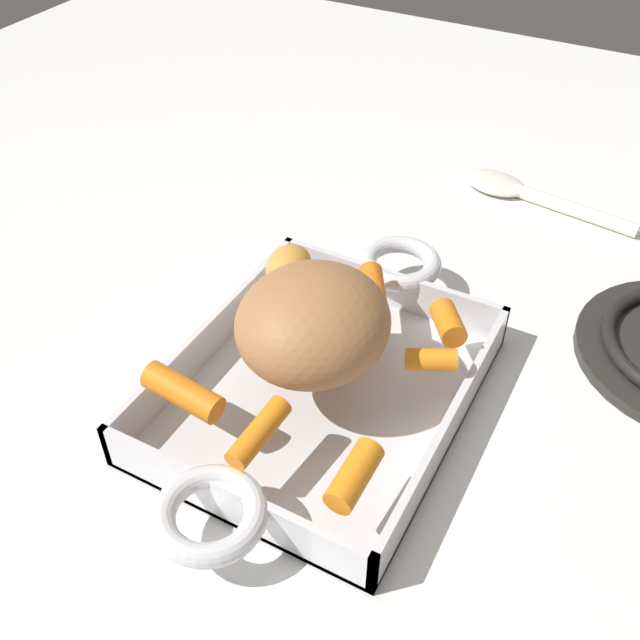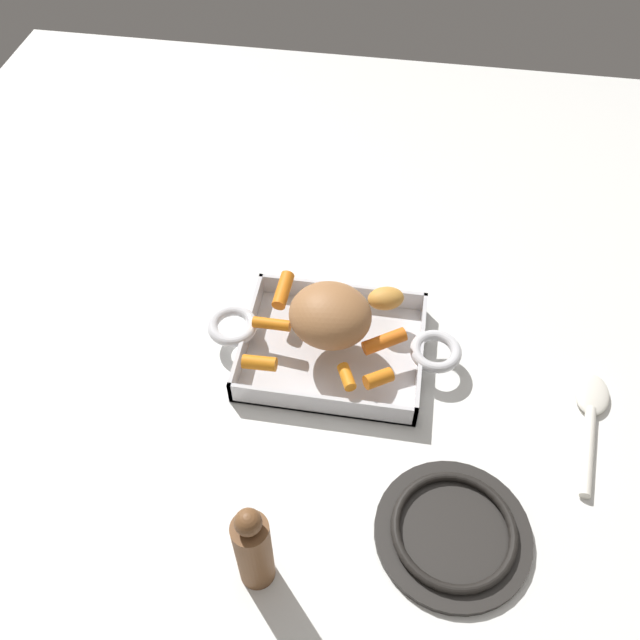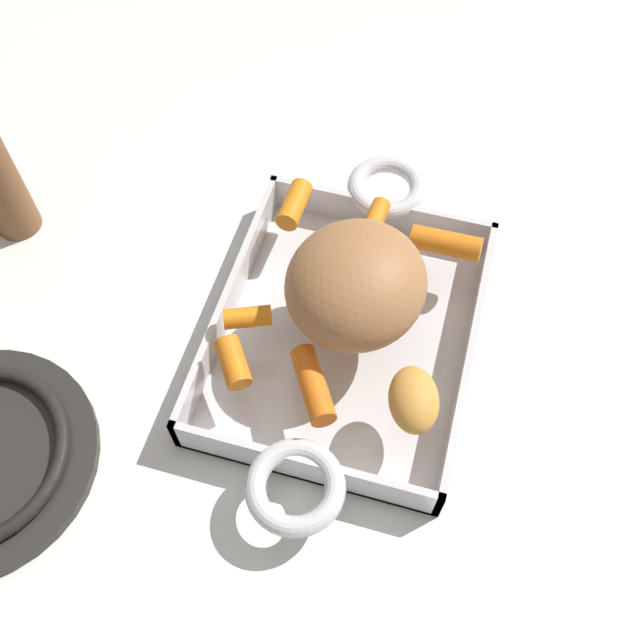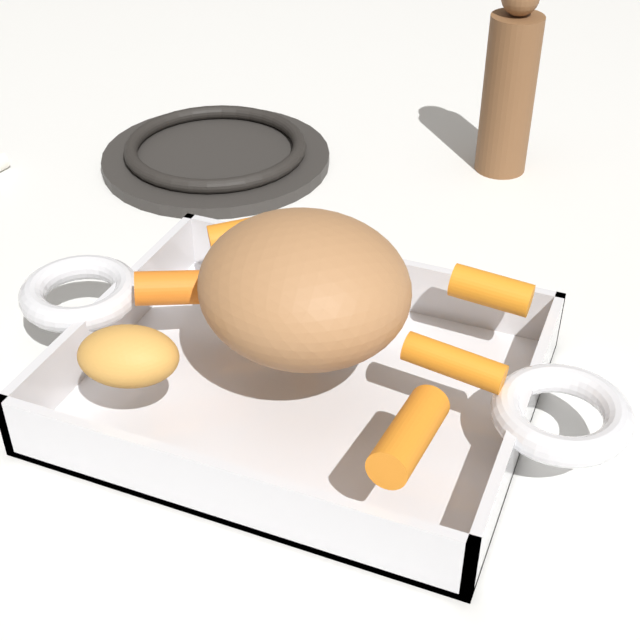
# 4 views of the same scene
# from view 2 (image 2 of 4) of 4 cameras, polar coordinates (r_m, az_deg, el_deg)

# --- Properties ---
(ground_plane) EXTENTS (1.82, 1.82, 0.00)m
(ground_plane) POSITION_cam_2_polar(r_m,az_deg,el_deg) (1.10, 1.03, -2.80)
(ground_plane) COLOR white
(roasting_dish) EXTENTS (0.40, 0.23, 0.05)m
(roasting_dish) POSITION_cam_2_polar(r_m,az_deg,el_deg) (1.08, 1.04, -2.31)
(roasting_dish) COLOR silver
(roasting_dish) RESTS_ON ground_plane
(pork_roast) EXTENTS (0.15, 0.14, 0.08)m
(pork_roast) POSITION_cam_2_polar(r_m,az_deg,el_deg) (1.03, 0.85, 0.40)
(pork_roast) COLOR #A66F42
(pork_roast) RESTS_ON roasting_dish
(baby_carrot_center_right) EXTENTS (0.03, 0.07, 0.03)m
(baby_carrot_center_right) POSITION_cam_2_polar(r_m,az_deg,el_deg) (1.10, -3.08, 2.49)
(baby_carrot_center_right) COLOR orange
(baby_carrot_center_right) RESTS_ON roasting_dish
(baby_carrot_short) EXTENTS (0.06, 0.02, 0.02)m
(baby_carrot_short) POSITION_cam_2_polar(r_m,az_deg,el_deg) (1.06, -4.06, -0.42)
(baby_carrot_short) COLOR orange
(baby_carrot_short) RESTS_ON roasting_dish
(baby_carrot_center_left) EXTENTS (0.03, 0.05, 0.02)m
(baby_carrot_center_left) POSITION_cam_2_polar(r_m,az_deg,el_deg) (1.00, 2.23, -4.75)
(baby_carrot_center_left) COLOR orange
(baby_carrot_center_left) RESTS_ON roasting_dish
(baby_carrot_long) EXTENTS (0.07, 0.05, 0.03)m
(baby_carrot_long) POSITION_cam_2_polar(r_m,az_deg,el_deg) (1.04, 5.38, -1.77)
(baby_carrot_long) COLOR orange
(baby_carrot_long) RESTS_ON roasting_dish
(baby_carrot_southwest) EXTENTS (0.05, 0.04, 0.03)m
(baby_carrot_southwest) POSITION_cam_2_polar(r_m,az_deg,el_deg) (1.00, 4.88, -4.86)
(baby_carrot_southwest) COLOR orange
(baby_carrot_southwest) RESTS_ON roasting_dish
(baby_carrot_southeast) EXTENTS (0.05, 0.02, 0.02)m
(baby_carrot_southeast) POSITION_cam_2_polar(r_m,az_deg,el_deg) (1.02, -5.06, -3.58)
(baby_carrot_southeast) COLOR orange
(baby_carrot_southeast) RESTS_ON roasting_dish
(potato_golden_large) EXTENTS (0.07, 0.06, 0.03)m
(potato_golden_large) POSITION_cam_2_polar(r_m,az_deg,el_deg) (1.09, 5.49, 1.80)
(potato_golden_large) COLOR gold
(potato_golden_large) RESTS_ON roasting_dish
(stove_burner_rear) EXTENTS (0.21, 0.21, 0.02)m
(stove_burner_rear) POSITION_cam_2_polar(r_m,az_deg,el_deg) (0.95, 11.02, -16.92)
(stove_burner_rear) COLOR #282623
(stove_burner_rear) RESTS_ON ground_plane
(serving_spoon) EXTENTS (0.06, 0.21, 0.02)m
(serving_spoon) POSITION_cam_2_polar(r_m,az_deg,el_deg) (1.10, 21.58, -7.34)
(serving_spoon) COLOR white
(serving_spoon) RESTS_ON ground_plane
(pepper_mill) EXTENTS (0.05, 0.05, 0.17)m
(pepper_mill) POSITION_cam_2_polar(r_m,az_deg,el_deg) (0.86, -5.57, -18.43)
(pepper_mill) COLOR brown
(pepper_mill) RESTS_ON ground_plane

